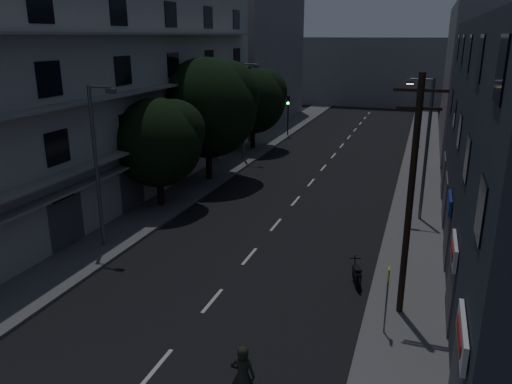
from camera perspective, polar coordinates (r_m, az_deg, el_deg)
The scene contains 19 objects.
ground at distance 37.23m, azimuth 6.48°, elevation 1.29°, with size 160.00×160.00×0.00m, color black.
sidewalk_left at distance 39.41m, azimuth -4.22°, elevation 2.38°, with size 3.00×90.00×0.15m, color #565659.
sidewalk_right at distance 36.44m, azimuth 18.06°, elevation 0.29°, with size 3.00×90.00×0.15m, color #565659.
lane_markings at distance 43.15m, azimuth 8.30°, elevation 3.48°, with size 0.15×60.50×0.01m.
building_left at distance 34.25m, azimuth -16.25°, elevation 11.25°, with size 7.00×36.00×14.00m.
building_far_left at distance 61.21m, azimuth 0.27°, elevation 15.33°, with size 6.00×20.00×16.00m, color slate.
building_far_right at distance 52.31m, azimuth 24.28°, elevation 11.82°, with size 6.00×20.00×13.00m, color slate.
building_far_end at distance 80.50m, azimuth 13.83°, elevation 13.22°, with size 24.00×8.00×10.00m, color slate.
tree_near at distance 30.85m, azimuth -11.06°, elevation 5.95°, with size 5.40×5.40×6.66m.
tree_mid at distance 36.13m, azimuth -5.46°, elevation 9.95°, with size 7.11×7.11×8.75m.
tree_far at distance 46.46m, azimuth -0.29°, elevation 10.69°, with size 6.02×6.02×7.44m.
traffic_signal_far_right at distance 50.60m, azimuth 17.87°, elevation 8.47°, with size 0.28×0.37×4.10m.
traffic_signal_far_left at distance 53.13m, azimuth 3.68°, elevation 9.66°, with size 0.28×0.37×4.10m.
street_lamp_left_near at distance 25.24m, azimuth -17.64°, elevation 3.57°, with size 1.51×0.25×8.00m.
street_lamp_right at distance 29.35m, azimuth 18.76°, elevation 5.33°, with size 1.51×0.25×8.00m.
street_lamp_left_far at distance 42.42m, azimuth -1.34°, elevation 9.75°, with size 1.51×0.25×8.00m.
utility_pole at distance 18.68m, azimuth 17.25°, elevation -0.28°, with size 1.80×0.24×9.00m.
bus_stop_sign at distance 18.27m, azimuth 14.80°, elevation -10.62°, with size 0.06×0.35×2.52m.
motorcycle at distance 22.17m, azimuth 11.44°, elevation -9.32°, with size 0.75×1.71×1.13m.
Camera 1 is at (7.50, -9.97, 10.32)m, focal length 35.00 mm.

